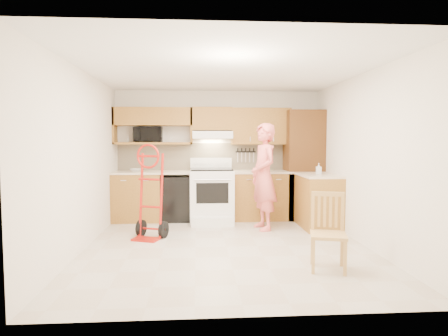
{
  "coord_description": "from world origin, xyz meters",
  "views": [
    {
      "loc": [
        -0.41,
        -5.5,
        1.53
      ],
      "look_at": [
        0.0,
        0.5,
        1.1
      ],
      "focal_mm": 31.3,
      "sensor_mm": 36.0,
      "label": 1
    }
  ],
  "objects": [
    {
      "name": "floor",
      "position": [
        0.0,
        0.0,
        -0.01
      ],
      "size": [
        4.0,
        4.5,
        0.02
      ],
      "primitive_type": "cube",
      "color": "beige",
      "rests_on": "ground"
    },
    {
      "name": "ceiling",
      "position": [
        0.0,
        0.0,
        2.51
      ],
      "size": [
        4.0,
        4.5,
        0.02
      ],
      "primitive_type": "cube",
      "color": "white",
      "rests_on": "ground"
    },
    {
      "name": "wall_back",
      "position": [
        0.0,
        2.26,
        1.25
      ],
      "size": [
        4.0,
        0.02,
        2.5
      ],
      "primitive_type": "cube",
      "color": "silver",
      "rests_on": "ground"
    },
    {
      "name": "wall_front",
      "position": [
        0.0,
        -2.26,
        1.25
      ],
      "size": [
        4.0,
        0.02,
        2.5
      ],
      "primitive_type": "cube",
      "color": "silver",
      "rests_on": "ground"
    },
    {
      "name": "wall_left",
      "position": [
        -2.01,
        0.0,
        1.25
      ],
      "size": [
        0.02,
        4.5,
        2.5
      ],
      "primitive_type": "cube",
      "color": "silver",
      "rests_on": "ground"
    },
    {
      "name": "wall_right",
      "position": [
        2.01,
        0.0,
        1.25
      ],
      "size": [
        0.02,
        4.5,
        2.5
      ],
      "primitive_type": "cube",
      "color": "silver",
      "rests_on": "ground"
    },
    {
      "name": "backsplash",
      "position": [
        0.0,
        2.23,
        1.2
      ],
      "size": [
        3.92,
        0.03,
        0.55
      ],
      "primitive_type": "cube",
      "color": "beige",
      "rests_on": "wall_back"
    },
    {
      "name": "lower_cab_left",
      "position": [
        -1.55,
        1.95,
        0.45
      ],
      "size": [
        0.9,
        0.6,
        0.9
      ],
      "primitive_type": "cube",
      "color": "#A26E2A",
      "rests_on": "ground"
    },
    {
      "name": "dishwasher",
      "position": [
        -0.8,
        1.95,
        0.42
      ],
      "size": [
        0.6,
        0.6,
        0.85
      ],
      "primitive_type": "cube",
      "color": "black",
      "rests_on": "ground"
    },
    {
      "name": "lower_cab_right",
      "position": [
        0.83,
        1.95,
        0.45
      ],
      "size": [
        1.14,
        0.6,
        0.9
      ],
      "primitive_type": "cube",
      "color": "#A26E2A",
      "rests_on": "ground"
    },
    {
      "name": "countertop_left",
      "position": [
        -1.25,
        1.95,
        0.92
      ],
      "size": [
        1.5,
        0.63,
        0.04
      ],
      "primitive_type": "cube",
      "color": "beige",
      "rests_on": "lower_cab_left"
    },
    {
      "name": "countertop_right",
      "position": [
        0.83,
        1.95,
        0.92
      ],
      "size": [
        1.14,
        0.63,
        0.04
      ],
      "primitive_type": "cube",
      "color": "beige",
      "rests_on": "lower_cab_right"
    },
    {
      "name": "cab_return_right",
      "position": [
        1.7,
        1.15,
        0.45
      ],
      "size": [
        0.6,
        1.0,
        0.9
      ],
      "primitive_type": "cube",
      "color": "#A26E2A",
      "rests_on": "ground"
    },
    {
      "name": "countertop_return",
      "position": [
        1.7,
        1.15,
        0.92
      ],
      "size": [
        0.63,
        1.0,
        0.04
      ],
      "primitive_type": "cube",
      "color": "beige",
      "rests_on": "cab_return_right"
    },
    {
      "name": "pantry_tall",
      "position": [
        1.65,
        1.95,
        1.05
      ],
      "size": [
        0.7,
        0.6,
        2.1
      ],
      "primitive_type": "cube",
      "color": "#4D2B12",
      "rests_on": "ground"
    },
    {
      "name": "upper_cab_left",
      "position": [
        -1.25,
        2.08,
        1.98
      ],
      "size": [
        1.5,
        0.33,
        0.34
      ],
      "primitive_type": "cube",
      "color": "#A26E2A",
      "rests_on": "wall_back"
    },
    {
      "name": "upper_shelf_mw",
      "position": [
        -1.25,
        2.08,
        1.47
      ],
      "size": [
        1.5,
        0.33,
        0.04
      ],
      "primitive_type": "cube",
      "color": "#A26E2A",
      "rests_on": "wall_back"
    },
    {
      "name": "upper_cab_center",
      "position": [
        -0.12,
        2.08,
        1.94
      ],
      "size": [
        0.76,
        0.33,
        0.44
      ],
      "primitive_type": "cube",
      "color": "#A26E2A",
      "rests_on": "wall_back"
    },
    {
      "name": "upper_cab_right",
      "position": [
        0.83,
        2.08,
        1.8
      ],
      "size": [
        1.14,
        0.33,
        0.7
      ],
      "primitive_type": "cube",
      "color": "#A26E2A",
      "rests_on": "wall_back"
    },
    {
      "name": "range_hood",
      "position": [
        -0.12,
        2.02,
        1.63
      ],
      "size": [
        0.76,
        0.46,
        0.14
      ],
      "primitive_type": "cube",
      "color": "white",
      "rests_on": "wall_back"
    },
    {
      "name": "knife_strip",
      "position": [
        0.55,
        2.21,
        1.24
      ],
      "size": [
        0.4,
        0.05,
        0.29
      ],
      "primitive_type": null,
      "color": "black",
      "rests_on": "backsplash"
    },
    {
      "name": "microwave",
      "position": [
        -1.35,
        2.08,
        1.64
      ],
      "size": [
        0.53,
        0.36,
        0.29
      ],
      "primitive_type": "imported",
      "rotation": [
        0.0,
        0.0,
        0.01
      ],
      "color": "black",
      "rests_on": "upper_shelf_mw"
    },
    {
      "name": "range",
      "position": [
        -0.14,
        1.72,
        0.59
      ],
      "size": [
        0.8,
        1.06,
        1.19
      ],
      "primitive_type": null,
      "color": "white",
      "rests_on": "ground"
    },
    {
      "name": "person",
      "position": [
        0.72,
        1.06,
        0.91
      ],
      "size": [
        0.57,
        0.74,
        1.82
      ],
      "primitive_type": "imported",
      "rotation": [
        0.0,
        0.0,
        -1.34
      ],
      "color": "#E3645C",
      "rests_on": "ground"
    },
    {
      "name": "hand_truck",
      "position": [
        -1.17,
        0.54,
        0.66
      ],
      "size": [
        0.66,
        0.63,
        1.33
      ],
      "primitive_type": null,
      "rotation": [
        0.0,
        0.0,
        -0.36
      ],
      "color": "#B2190F",
      "rests_on": "ground"
    },
    {
      "name": "dining_chair",
      "position": [
        1.12,
        -1.08,
        0.45
      ],
      "size": [
        0.51,
        0.53,
        0.9
      ],
      "primitive_type": null,
      "rotation": [
        0.0,
        0.0,
        -0.26
      ],
      "color": "tan",
      "rests_on": "ground"
    },
    {
      "name": "soap_bottle",
      "position": [
        1.7,
        1.15,
        1.04
      ],
      "size": [
        0.1,
        0.1,
        0.19
      ],
      "primitive_type": "imported",
      "rotation": [
        0.0,
        0.0,
        -0.12
      ],
      "color": "white",
      "rests_on": "countertop_return"
    },
    {
      "name": "bowl",
      "position": [
        -1.57,
        1.95,
        0.97
      ],
      "size": [
        0.26,
        0.26,
        0.05
      ],
      "primitive_type": "imported",
      "rotation": [
        0.0,
        0.0,
        -0.29
      ],
      "color": "white",
      "rests_on": "countertop_left"
    }
  ]
}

